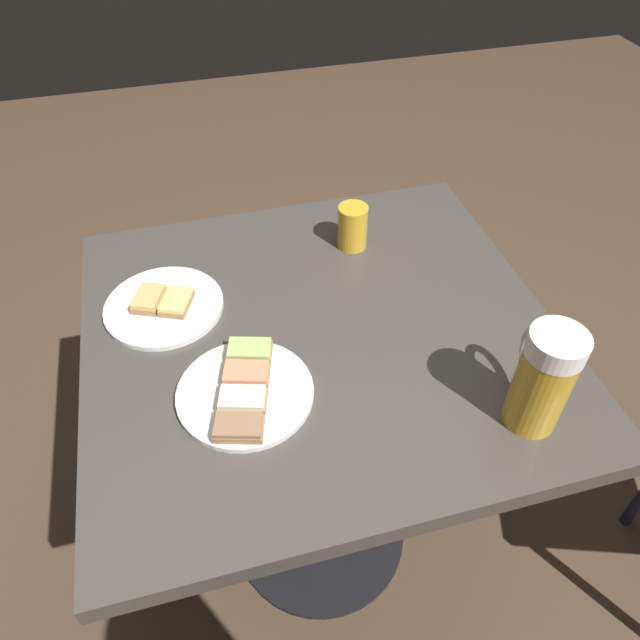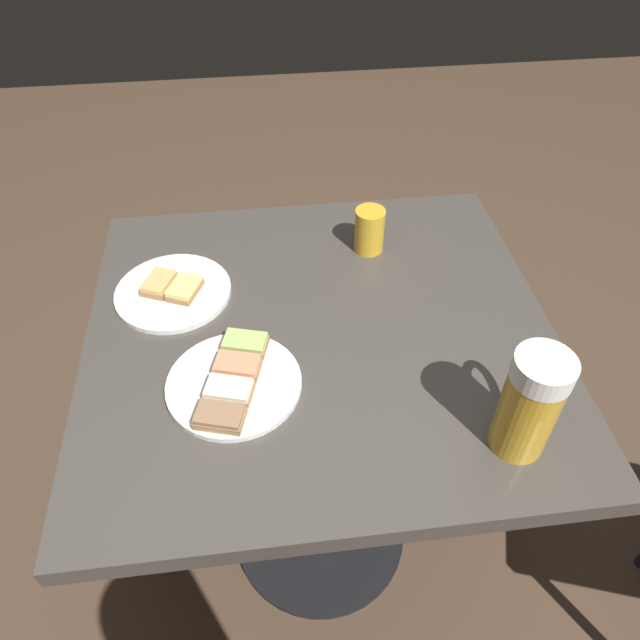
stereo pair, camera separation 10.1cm
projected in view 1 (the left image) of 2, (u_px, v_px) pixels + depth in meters
The scene contains 6 objects.
ground_plane at pixel (320, 532), 1.58m from camera, with size 6.00×6.00×0.00m, color #4C3828.
cafe_table at pixel (320, 386), 1.14m from camera, with size 0.76×0.81×0.78m.
plate_near at pixel (245, 391), 0.92m from camera, with size 0.21×0.21×0.03m.
plate_far at pixel (164, 305), 1.06m from camera, with size 0.21×0.21×0.03m.
beer_mug at pixel (542, 378), 0.84m from camera, with size 0.14×0.08×0.18m.
beer_glass_small at pixel (353, 227), 1.17m from camera, with size 0.06×0.06×0.09m, color gold.
Camera 1 is at (0.70, -0.19, 1.51)m, focal length 33.25 mm.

